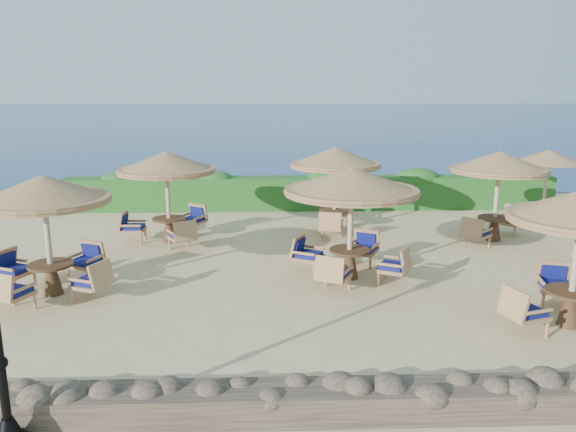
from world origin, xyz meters
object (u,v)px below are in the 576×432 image
at_px(cafe_set_5, 499,173).
at_px(cafe_set_3, 167,177).
at_px(cafe_set_1, 351,200).
at_px(cafe_set_4, 335,168).
at_px(cafe_set_0, 45,214).
at_px(extra_parasol, 548,157).

bearing_deg(cafe_set_5, cafe_set_3, 178.65).
relative_size(cafe_set_1, cafe_set_4, 1.09).
xyz_separation_m(cafe_set_3, cafe_set_5, (9.55, -0.22, 0.09)).
bearing_deg(cafe_set_4, cafe_set_0, -142.33).
relative_size(extra_parasol, cafe_set_5, 0.87).
distance_m(extra_parasol, cafe_set_3, 12.47).
distance_m(cafe_set_3, cafe_set_5, 9.56).
bearing_deg(cafe_set_3, cafe_set_4, 11.67).
xyz_separation_m(extra_parasol, cafe_set_3, (-12.25, -2.30, -0.25)).
height_order(extra_parasol, cafe_set_5, cafe_set_5).
relative_size(cafe_set_4, cafe_set_5, 1.04).
relative_size(extra_parasol, cafe_set_0, 0.84).
bearing_deg(cafe_set_1, cafe_set_4, 88.04).
bearing_deg(cafe_set_0, extra_parasol, 24.86).
relative_size(extra_parasol, cafe_set_1, 0.76).
xyz_separation_m(extra_parasol, cafe_set_0, (-14.09, -6.53, -0.35)).
distance_m(cafe_set_1, cafe_set_4, 4.41).
bearing_deg(cafe_set_4, cafe_set_3, -168.33).
bearing_deg(cafe_set_3, cafe_set_5, -1.35).
distance_m(cafe_set_1, cafe_set_5, 5.68).
relative_size(cafe_set_0, cafe_set_3, 1.01).
xyz_separation_m(cafe_set_1, cafe_set_5, (4.73, 3.15, 0.10)).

